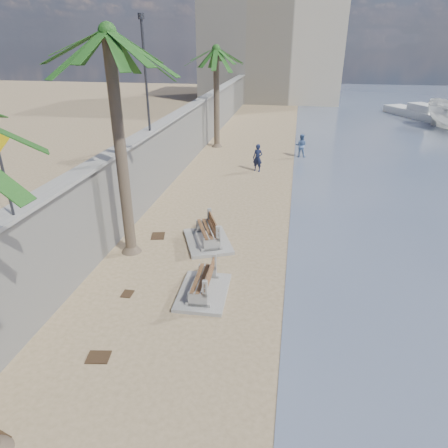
{
  "coord_description": "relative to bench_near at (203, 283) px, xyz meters",
  "views": [
    {
      "loc": [
        1.96,
        -6.77,
        7.71
      ],
      "look_at": [
        -0.5,
        7.0,
        1.2
      ],
      "focal_mm": 32.0,
      "sensor_mm": 36.0,
      "label": 1
    }
  ],
  "objects": [
    {
      "name": "wall_cap",
      "position": [
        -4.54,
        16.0,
        3.13
      ],
      "size": [
        0.8,
        70.0,
        0.12
      ],
      "primitive_type": "cube",
      "color": "gray",
      "rests_on": "seawall"
    },
    {
      "name": "debris_b",
      "position": [
        -2.1,
        -3.36,
        -0.41
      ],
      "size": [
        0.67,
        0.57,
        0.03
      ],
      "primitive_type": "cube",
      "rotation": [
        0.0,
        0.0,
        3.3
      ],
      "color": "#382616",
      "rests_on": "ground_plane"
    },
    {
      "name": "seawall",
      "position": [
        -4.54,
        16.0,
        1.33
      ],
      "size": [
        0.45,
        70.0,
        3.5
      ],
      "primitive_type": "cube",
      "color": "gray",
      "rests_on": "ground_plane"
    },
    {
      "name": "bench_far",
      "position": [
        -0.63,
        3.6,
        0.03
      ],
      "size": [
        2.53,
        2.96,
        1.04
      ],
      "color": "gray",
      "rests_on": "ground_plane"
    },
    {
      "name": "person_a",
      "position": [
        0.39,
        13.86,
        0.57
      ],
      "size": [
        0.83,
        0.69,
        1.99
      ],
      "primitive_type": "imported",
      "rotation": [
        0.0,
        0.0,
        -0.33
      ],
      "color": "#131934",
      "rests_on": "ground_plane"
    },
    {
      "name": "streetlight",
      "position": [
        -4.44,
        8.0,
        6.22
      ],
      "size": [
        0.28,
        0.28,
        5.12
      ],
      "color": "#2D2D33",
      "rests_on": "wall_cap"
    },
    {
      "name": "bench_near",
      "position": [
        0.0,
        0.0,
        0.0
      ],
      "size": [
        1.65,
        2.36,
        0.97
      ],
      "color": "gray",
      "rests_on": "ground_plane"
    },
    {
      "name": "person_b",
      "position": [
        3.08,
        17.83,
        0.48
      ],
      "size": [
        0.95,
        0.78,
        1.8
      ],
      "primitive_type": "imported",
      "rotation": [
        0.0,
        0.0,
        3.02
      ],
      "color": "#496596",
      "rests_on": "ground_plane"
    },
    {
      "name": "debris_c",
      "position": [
        -2.87,
        3.82,
        -0.41
      ],
      "size": [
        0.69,
        0.79,
        0.03
      ],
      "primitive_type": "cube",
      "rotation": [
        0.0,
        0.0,
        1.79
      ],
      "color": "#382616",
      "rests_on": "ground_plane"
    },
    {
      "name": "palm_mid",
      "position": [
        -3.47,
        2.35,
        7.38
      ],
      "size": [
        5.0,
        5.0,
        8.82
      ],
      "color": "brown",
      "rests_on": "ground_plane"
    },
    {
      "name": "debris_d",
      "position": [
        -2.48,
        -0.47,
        -0.41
      ],
      "size": [
        0.35,
        0.44,
        0.03
      ],
      "primitive_type": "cube",
      "rotation": [
        0.0,
        0.0,
        1.58
      ],
      "color": "#382616",
      "rests_on": "ground_plane"
    },
    {
      "name": "yacht_far",
      "position": [
        15.34,
        36.14,
        -0.07
      ],
      "size": [
        5.8,
        8.49,
        1.5
      ],
      "primitive_type": null,
      "rotation": [
        0.0,
        0.0,
        2.03
      ],
      "color": "silver",
      "rests_on": "bay_water"
    },
    {
      "name": "ground_plane",
      "position": [
        0.66,
        -4.0,
        -0.42
      ],
      "size": [
        140.0,
        140.0,
        0.0
      ],
      "primitive_type": "plane",
      "color": "#987E5D"
    },
    {
      "name": "end_building",
      "position": [
        -1.34,
        48.0,
        6.58
      ],
      "size": [
        18.0,
        12.0,
        14.0
      ],
      "primitive_type": "cube",
      "color": "#B7AA93",
      "rests_on": "ground_plane"
    },
    {
      "name": "palm_back",
      "position": [
        -3.39,
        19.7,
        6.53
      ],
      "size": [
        5.0,
        5.0,
        7.95
      ],
      "color": "brown",
      "rests_on": "ground_plane"
    }
  ]
}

